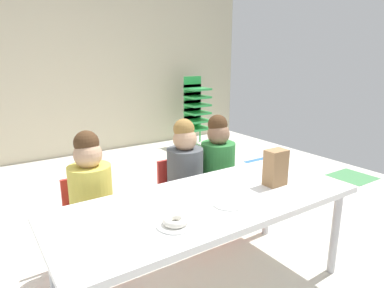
# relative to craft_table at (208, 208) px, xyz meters

# --- Properties ---
(ground_plane) EXTENTS (6.17, 5.43, 0.02)m
(ground_plane) POSITION_rel_craft_table_xyz_m (-0.17, 0.63, -0.55)
(ground_plane) COLOR silver
(back_wall) EXTENTS (6.17, 0.10, 2.49)m
(back_wall) POSITION_rel_craft_table_xyz_m (-0.17, 3.35, 0.71)
(back_wall) COLOR beige
(back_wall) RESTS_ON ground_plane
(craft_table) EXTENTS (1.71, 0.70, 0.59)m
(craft_table) POSITION_rel_craft_table_xyz_m (0.00, 0.00, 0.00)
(craft_table) COLOR white
(craft_table) RESTS_ON ground_plane
(seated_child_near_camera) EXTENTS (0.32, 0.31, 0.92)m
(seated_child_near_camera) POSITION_rel_craft_table_xyz_m (-0.47, 0.58, 0.02)
(seated_child_near_camera) COLOR red
(seated_child_near_camera) RESTS_ON ground_plane
(seated_child_middle_seat) EXTENTS (0.33, 0.33, 0.92)m
(seated_child_middle_seat) POSITION_rel_craft_table_xyz_m (0.21, 0.58, 0.02)
(seated_child_middle_seat) COLOR red
(seated_child_middle_seat) RESTS_ON ground_plane
(seated_child_far_right) EXTENTS (0.32, 0.32, 0.92)m
(seated_child_far_right) POSITION_rel_craft_table_xyz_m (0.51, 0.58, 0.02)
(seated_child_far_right) COLOR red
(seated_child_far_right) RESTS_ON ground_plane
(kid_chair_green_stack) EXTENTS (0.32, 0.30, 1.04)m
(kid_chair_green_stack) POSITION_rel_craft_table_xyz_m (1.87, 2.85, 0.04)
(kid_chair_green_stack) COLOR green
(kid_chair_green_stack) RESTS_ON ground_plane
(paper_bag_brown) EXTENTS (0.13, 0.09, 0.22)m
(paper_bag_brown) POSITION_rel_craft_table_xyz_m (0.47, -0.05, 0.16)
(paper_bag_brown) COLOR #9E754C
(paper_bag_brown) RESTS_ON craft_table
(paper_plate_near_edge) EXTENTS (0.18, 0.18, 0.01)m
(paper_plate_near_edge) POSITION_rel_craft_table_xyz_m (-0.30, -0.15, 0.06)
(paper_plate_near_edge) COLOR white
(paper_plate_near_edge) RESTS_ON craft_table
(paper_plate_center_table) EXTENTS (0.18, 0.18, 0.01)m
(paper_plate_center_table) POSITION_rel_craft_table_xyz_m (0.06, -0.11, 0.06)
(paper_plate_center_table) COLOR white
(paper_plate_center_table) RESTS_ON craft_table
(donut_powdered_on_plate) EXTENTS (0.12, 0.12, 0.03)m
(donut_powdered_on_plate) POSITION_rel_craft_table_xyz_m (-0.30, -0.15, 0.08)
(donut_powdered_on_plate) COLOR white
(donut_powdered_on_plate) RESTS_ON craft_table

